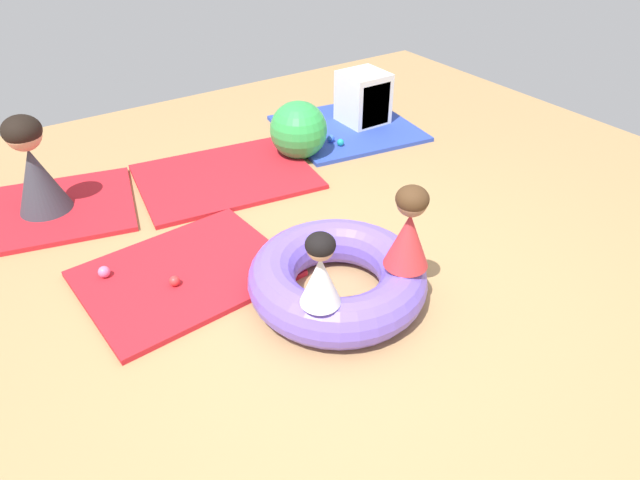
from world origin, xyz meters
The scene contains 16 objects.
ground_plane centered at (0.00, 0.00, 0.00)m, with size 8.00×8.00×0.00m, color tan.
gym_mat_near_left centered at (0.06, 1.88, 0.02)m, with size 1.49×1.13×0.04m, color red.
gym_mat_near_right centered at (-0.78, 0.77, 0.02)m, with size 1.33×1.04×0.04m, color red.
gym_mat_front centered at (1.59, 2.14, 0.02)m, with size 1.31×1.26×0.04m, color #2D47B7.
gym_mat_center_rear centered at (-1.39, 2.16, 0.02)m, with size 1.32×1.05×0.04m, color red.
inflatable_cushion centered at (-0.04, 0.02, 0.15)m, with size 1.15×1.15×0.31m, color #7056D1.
child_in_white centered at (-0.36, -0.26, 0.53)m, with size 0.29×0.29×0.46m.
child_in_red centered at (0.28, -0.26, 0.57)m, with size 0.30×0.30×0.54m.
adult_seated centered at (-1.39, 2.16, 0.42)m, with size 0.57×0.57×0.79m.
play_ball_blue centered at (1.23, 1.92, 0.08)m, with size 0.08×0.08×0.08m, color blue.
play_ball_red centered at (-0.89, 0.67, 0.08)m, with size 0.07×0.07×0.07m, color red.
play_ball_pink centered at (-1.25, 1.02, 0.08)m, with size 0.08×0.08×0.08m, color pink.
play_ball_green centered at (-0.23, 0.52, 0.09)m, with size 0.09×0.09×0.09m, color green.
play_ball_teal centered at (1.26, 1.80, 0.07)m, with size 0.07×0.07×0.07m, color teal.
exercise_ball_large centered at (0.84, 1.90, 0.27)m, with size 0.54×0.54×0.54m, color green.
storage_cube centered at (1.81, 2.15, 0.28)m, with size 0.44×0.44×0.56m.
Camera 1 is at (-1.68, -2.24, 2.39)m, focal length 31.28 mm.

